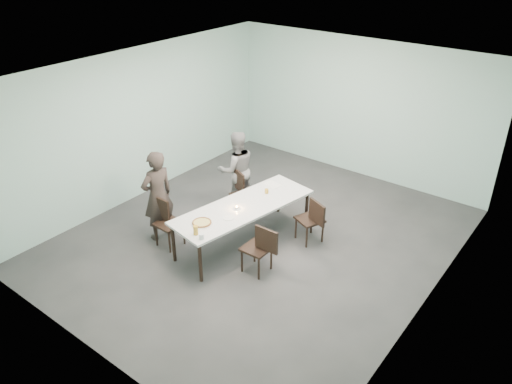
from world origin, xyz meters
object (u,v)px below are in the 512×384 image
Objects in this scene: table at (243,209)px; amber_tumbler at (267,191)px; chair_far_left at (241,191)px; chair_far_right at (313,218)px; tealight at (237,208)px; side_plate at (228,218)px; water_tumbler at (201,236)px; pizza at (202,223)px; diner_near at (158,196)px; chair_near_left at (166,219)px; chair_near_right at (261,246)px; diner_far at (237,169)px; beer_glass at (196,230)px.

amber_tumbler is at bearing 85.85° from table.
table is 3.13× the size of chair_far_left.
chair_far_right is 15.54× the size of tealight.
side_plate is 0.72m from water_tumbler.
diner_near is at bearing 174.62° from pizza.
chair_near_left reaches higher than pizza.
chair_far_left is 1.14m from tealight.
chair_near_right is at bearing -24.57° from tealight.
diner_far is (-0.97, 1.00, 0.08)m from table.
water_tumbler is (1.44, -0.44, -0.04)m from diner_near.
table is 48.55× the size of tealight.
chair_near_left reaches higher than table.
pizza is at bearing -98.28° from amber_tumbler.
table is at bearing 60.77° from chair_far_right.
chair_near_right is at bearing 103.96° from chair_far_right.
diner_far is 1.09m from amber_tumbler.
table is at bearing 88.52° from beer_glass.
chair_near_right is at bearing 82.07° from diner_far.
water_tumbler is 1.12× the size of amber_tumbler.
tealight is (1.28, 0.60, -0.07)m from diner_near.
table is 1.75× the size of diner_far.
side_plate is (0.23, 0.39, -0.01)m from pizza.
diner_far is at bearing 88.61° from chair_near_left.
side_plate is (1.38, 0.28, -0.08)m from diner_near.
amber_tumbler reaches higher than side_plate.
chair_far_left is 0.47m from diner_far.
chair_far_right is at bearing 37.76° from table.
water_tumbler is (-0.62, -0.68, 0.29)m from chair_near_right.
side_plate is at bearing -82.31° from table.
pizza is at bearing 115.94° from beer_glass.
diner_near is at bearing 162.43° from chair_near_left.
diner_near is 1.51m from water_tumbler.
chair_near_right is at bearing -33.89° from table.
chair_far_left is at bearing 130.96° from table.
diner_far is 17.28× the size of water_tumbler.
pizza is (0.49, -1.62, 0.27)m from chair_far_left.
chair_near_right is at bearing -18.57° from chair_far_left.
amber_tumbler reaches higher than table.
diner_far is (-1.72, 1.50, 0.28)m from chair_near_right.
beer_glass is (-0.78, -0.64, 0.32)m from chair_near_right.
diner_far is at bearing 134.19° from table.
pizza is at bearing -101.16° from table.
water_tumbler is at bearing 46.95° from chair_near_right.
chair_near_right reaches higher than amber_tumbler.
chair_near_left is (-1.06, -0.84, -0.19)m from table.
amber_tumbler is (-0.91, -0.13, 0.29)m from chair_far_right.
amber_tumbler is at bearing 92.66° from water_tumbler.
amber_tumbler is (-0.02, 1.08, 0.04)m from side_plate.
chair_near_left is at bearing -162.05° from side_plate.
chair_near_right reaches higher than table.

